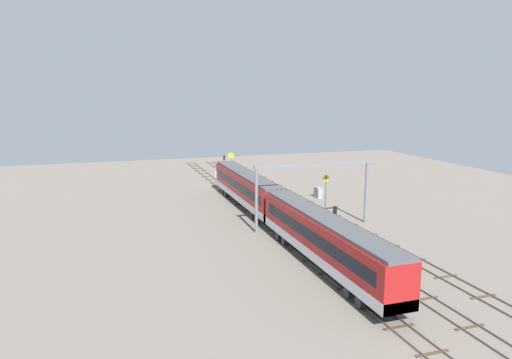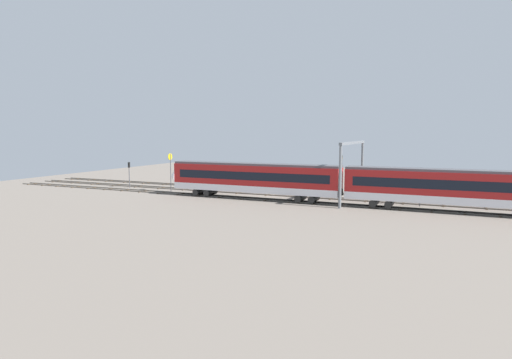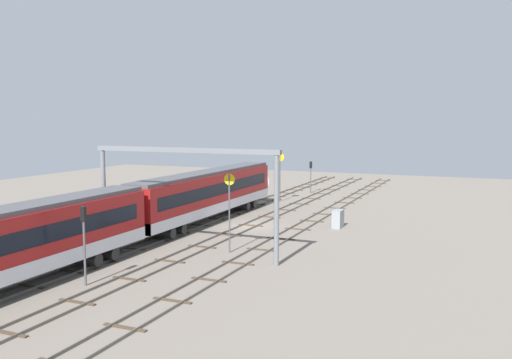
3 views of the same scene
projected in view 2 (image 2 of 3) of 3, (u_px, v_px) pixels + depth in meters
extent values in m
plane|color=slate|center=(268.00, 195.00, 63.87)|extent=(106.03, 106.03, 0.00)
cube|color=#59544C|center=(281.00, 190.00, 68.75)|extent=(90.03, 0.07, 0.16)
cube|color=#59544C|center=(278.00, 191.00, 67.44)|extent=(90.03, 0.07, 0.16)
cube|color=#473828|center=(497.00, 203.00, 56.01)|extent=(0.24, 2.40, 0.08)
cube|color=#473828|center=(460.00, 201.00, 57.74)|extent=(0.24, 2.40, 0.08)
cube|color=#473828|center=(426.00, 199.00, 59.46)|extent=(0.24, 2.40, 0.08)
cube|color=#473828|center=(393.00, 197.00, 61.19)|extent=(0.24, 2.40, 0.08)
cube|color=#473828|center=(363.00, 195.00, 62.92)|extent=(0.24, 2.40, 0.08)
cube|color=#473828|center=(333.00, 194.00, 64.64)|extent=(0.24, 2.40, 0.08)
cube|color=#473828|center=(306.00, 192.00, 66.37)|extent=(0.24, 2.40, 0.08)
cube|color=#473828|center=(280.00, 191.00, 68.10)|extent=(0.24, 2.40, 0.08)
cube|color=#473828|center=(255.00, 189.00, 69.83)|extent=(0.24, 2.40, 0.08)
cube|color=#473828|center=(231.00, 188.00, 71.55)|extent=(0.24, 2.40, 0.08)
cube|color=#473828|center=(208.00, 187.00, 73.28)|extent=(0.24, 2.40, 0.08)
cube|color=#473828|center=(187.00, 185.00, 75.01)|extent=(0.24, 2.40, 0.08)
cube|color=#473828|center=(166.00, 184.00, 76.74)|extent=(0.24, 2.40, 0.08)
cube|color=#473828|center=(147.00, 183.00, 78.46)|extent=(0.24, 2.40, 0.08)
cube|color=#473828|center=(128.00, 182.00, 80.19)|extent=(0.24, 2.40, 0.08)
cube|color=#473828|center=(110.00, 181.00, 81.92)|extent=(0.24, 2.40, 0.08)
cube|color=#473828|center=(92.00, 180.00, 83.65)|extent=(0.24, 2.40, 0.08)
cube|color=#473828|center=(76.00, 179.00, 85.37)|extent=(0.24, 2.40, 0.08)
cube|color=#59544C|center=(270.00, 194.00, 64.51)|extent=(90.03, 0.07, 0.16)
cube|color=#59544C|center=(267.00, 195.00, 63.21)|extent=(90.03, 0.07, 0.16)
cube|color=#473828|center=(486.00, 208.00, 52.41)|extent=(0.24, 2.40, 0.08)
cube|color=#473828|center=(443.00, 205.00, 54.32)|extent=(0.24, 2.40, 0.08)
cube|color=#473828|center=(404.00, 203.00, 56.23)|extent=(0.24, 2.40, 0.08)
cube|color=#473828|center=(367.00, 201.00, 58.14)|extent=(0.24, 2.40, 0.08)
cube|color=#473828|center=(332.00, 198.00, 60.05)|extent=(0.24, 2.40, 0.08)
cube|color=#473828|center=(299.00, 196.00, 61.96)|extent=(0.24, 2.40, 0.08)
cube|color=#473828|center=(268.00, 194.00, 63.87)|extent=(0.24, 2.40, 0.08)
cube|color=#473828|center=(240.00, 193.00, 65.78)|extent=(0.24, 2.40, 0.08)
cube|color=#473828|center=(212.00, 191.00, 67.68)|extent=(0.24, 2.40, 0.08)
cube|color=#473828|center=(186.00, 189.00, 69.59)|extent=(0.24, 2.40, 0.08)
cube|color=#473828|center=(162.00, 188.00, 71.50)|extent=(0.24, 2.40, 0.08)
cube|color=#473828|center=(139.00, 186.00, 73.41)|extent=(0.24, 2.40, 0.08)
cube|color=#473828|center=(117.00, 185.00, 75.32)|extent=(0.24, 2.40, 0.08)
cube|color=#473828|center=(96.00, 184.00, 77.23)|extent=(0.24, 2.40, 0.08)
cube|color=#473828|center=(76.00, 183.00, 79.14)|extent=(0.24, 2.40, 0.08)
cube|color=#473828|center=(57.00, 181.00, 81.05)|extent=(0.24, 2.40, 0.08)
cube|color=#59544C|center=(258.00, 198.00, 60.28)|extent=(90.03, 0.07, 0.16)
cube|color=#59544C|center=(253.00, 199.00, 58.98)|extent=(90.03, 0.07, 0.16)
cube|color=#473828|center=(500.00, 215.00, 47.77)|extent=(0.24, 2.40, 0.08)
cube|color=#473828|center=(465.00, 213.00, 49.17)|extent=(0.24, 2.40, 0.08)
cube|color=#473828|center=(432.00, 211.00, 50.56)|extent=(0.24, 2.40, 0.08)
cube|color=#473828|center=(401.00, 209.00, 51.96)|extent=(0.24, 2.40, 0.08)
cube|color=#473828|center=(371.00, 207.00, 53.35)|extent=(0.24, 2.40, 0.08)
cube|color=#473828|center=(343.00, 205.00, 54.75)|extent=(0.24, 2.40, 0.08)
cube|color=#473828|center=(317.00, 203.00, 56.15)|extent=(0.24, 2.40, 0.08)
cube|color=#473828|center=(291.00, 201.00, 57.54)|extent=(0.24, 2.40, 0.08)
cube|color=#473828|center=(267.00, 200.00, 58.94)|extent=(0.24, 2.40, 0.08)
cube|color=#473828|center=(244.00, 198.00, 60.33)|extent=(0.24, 2.40, 0.08)
cube|color=#473828|center=(222.00, 197.00, 61.73)|extent=(0.24, 2.40, 0.08)
cube|color=#473828|center=(201.00, 195.00, 63.12)|extent=(0.24, 2.40, 0.08)
cube|color=#473828|center=(181.00, 194.00, 64.52)|extent=(0.24, 2.40, 0.08)
cube|color=#473828|center=(162.00, 193.00, 65.91)|extent=(0.24, 2.40, 0.08)
cube|color=#473828|center=(144.00, 191.00, 67.31)|extent=(0.24, 2.40, 0.08)
cube|color=#473828|center=(126.00, 190.00, 68.70)|extent=(0.24, 2.40, 0.08)
cube|color=#473828|center=(109.00, 189.00, 70.10)|extent=(0.24, 2.40, 0.08)
cube|color=#473828|center=(93.00, 188.00, 71.49)|extent=(0.24, 2.40, 0.08)
cube|color=#473828|center=(77.00, 187.00, 72.89)|extent=(0.24, 2.40, 0.08)
cube|color=#473828|center=(62.00, 186.00, 74.28)|extent=(0.24, 2.40, 0.08)
cube|color=#473828|center=(47.00, 185.00, 75.68)|extent=(0.24, 2.40, 0.08)
cube|color=#473828|center=(33.00, 184.00, 77.07)|extent=(0.24, 2.40, 0.08)
cube|color=maroon|center=(254.00, 178.00, 59.45)|extent=(24.00, 2.90, 3.60)
cube|color=silver|center=(254.00, 188.00, 59.59)|extent=(24.00, 2.94, 0.90)
cube|color=#4C4C51|center=(254.00, 164.00, 59.24)|extent=(24.00, 2.50, 0.30)
cube|color=black|center=(258.00, 174.00, 60.73)|extent=(22.00, 0.04, 1.10)
cube|color=black|center=(249.00, 176.00, 58.07)|extent=(22.00, 0.04, 1.10)
cylinder|color=black|center=(314.00, 198.00, 56.23)|extent=(0.90, 2.70, 0.90)
cylinder|color=black|center=(301.00, 198.00, 56.96)|extent=(0.90, 2.70, 0.90)
cylinder|color=black|center=(211.00, 192.00, 62.42)|extent=(0.90, 2.70, 0.90)
cylinder|color=black|center=(200.00, 191.00, 63.14)|extent=(0.90, 2.70, 0.90)
cube|color=maroon|center=(452.00, 188.00, 49.45)|extent=(24.00, 2.90, 3.60)
cube|color=silver|center=(451.00, 199.00, 49.60)|extent=(24.00, 2.94, 0.90)
cube|color=#4C4C51|center=(453.00, 171.00, 49.24)|extent=(24.00, 2.50, 0.30)
cube|color=black|center=(452.00, 183.00, 50.73)|extent=(22.00, 0.04, 1.10)
cube|color=black|center=(452.00, 185.00, 48.08)|extent=(22.00, 0.04, 1.10)
cylinder|color=black|center=(390.00, 203.00, 52.43)|extent=(0.90, 2.70, 0.90)
cylinder|color=black|center=(374.00, 202.00, 53.15)|extent=(0.90, 2.70, 0.90)
cone|color=silver|center=(175.00, 176.00, 64.62)|extent=(1.60, 3.24, 3.24)
cylinder|color=slate|center=(362.00, 168.00, 65.14)|extent=(0.36, 0.36, 7.58)
cylinder|color=slate|center=(340.00, 177.00, 52.05)|extent=(0.36, 0.36, 7.58)
cube|color=slate|center=(353.00, 143.00, 58.17)|extent=(0.40, 15.00, 0.35)
cylinder|color=#4C4C51|center=(171.00, 173.00, 67.16)|extent=(0.12, 0.12, 5.86)
cylinder|color=yellow|center=(170.00, 157.00, 66.91)|extent=(0.05, 1.02, 1.02)
cube|color=black|center=(170.00, 157.00, 66.92)|extent=(0.02, 0.46, 0.12)
cylinder|color=#4C4C51|center=(342.00, 176.00, 61.93)|extent=(0.12, 0.12, 5.91)
cylinder|color=yellow|center=(342.00, 158.00, 61.67)|extent=(0.05, 0.85, 0.85)
cube|color=black|center=(342.00, 158.00, 61.68)|extent=(0.02, 0.38, 0.12)
cylinder|color=#4C4C51|center=(420.00, 191.00, 53.67)|extent=(0.14, 0.14, 3.92)
cube|color=black|center=(421.00, 171.00, 53.41)|extent=(0.20, 0.32, 0.90)
sphere|color=red|center=(420.00, 170.00, 53.44)|extent=(0.20, 0.20, 0.20)
sphere|color=#262626|center=(420.00, 173.00, 53.48)|extent=(0.20, 0.20, 0.20)
cylinder|color=#4C4C51|center=(129.00, 178.00, 71.87)|extent=(0.14, 0.14, 3.36)
cube|color=black|center=(129.00, 165.00, 71.65)|extent=(0.20, 0.32, 0.90)
sphere|color=green|center=(128.00, 164.00, 71.67)|extent=(0.20, 0.20, 0.20)
sphere|color=#262626|center=(128.00, 166.00, 71.71)|extent=(0.20, 0.20, 0.20)
cube|color=gray|center=(273.00, 183.00, 71.78)|extent=(1.58, 0.78, 1.64)
cube|color=#333333|center=(269.00, 181.00, 72.08)|extent=(0.02, 0.55, 0.24)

